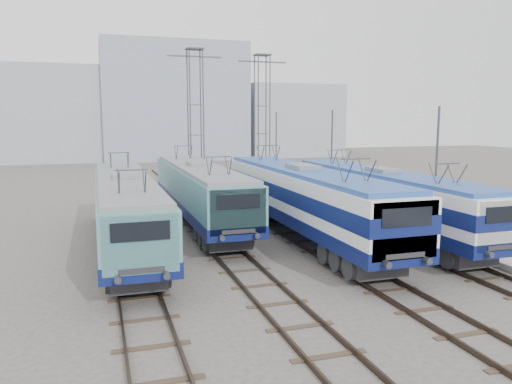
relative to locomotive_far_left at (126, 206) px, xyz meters
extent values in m
plane|color=#514C47|center=(6.75, -5.03, -2.17)|extent=(160.00, 160.00, 0.00)
cube|color=#9E9E99|center=(16.95, 2.97, -2.02)|extent=(4.00, 70.00, 0.30)
cube|color=#0C164E|center=(0.00, 0.21, -0.83)|extent=(2.75, 17.33, 0.58)
cube|color=teal|center=(0.00, 0.21, 0.32)|extent=(2.70, 17.33, 1.73)
cube|color=teal|center=(0.00, -8.12, 0.15)|extent=(2.48, 0.67, 1.96)
cube|color=slate|center=(0.00, 0.21, 1.29)|extent=(2.48, 16.64, 0.19)
cube|color=#262628|center=(0.00, -5.56, -1.55)|extent=(2.02, 3.47, 0.65)
cube|color=#262628|center=(0.00, 5.99, -1.55)|extent=(2.02, 3.47, 0.65)
cube|color=#0C164E|center=(4.50, 4.76, -0.81)|extent=(2.80, 17.67, 0.59)
cube|color=teal|center=(4.50, 4.76, 0.37)|extent=(2.75, 17.67, 1.77)
cube|color=teal|center=(4.50, -3.73, 0.19)|extent=(2.53, 0.69, 2.00)
cube|color=slate|center=(4.50, 4.76, 1.35)|extent=(2.53, 16.96, 0.20)
cube|color=#262628|center=(4.50, -1.13, -1.54)|extent=(2.06, 3.53, 0.66)
cube|color=#262628|center=(4.50, 10.64, -1.54)|extent=(2.06, 3.53, 0.66)
cube|color=#0C164E|center=(9.00, -0.55, -0.75)|extent=(2.93, 18.52, 0.62)
cube|color=white|center=(9.00, -0.55, 0.48)|extent=(2.88, 18.52, 1.85)
cube|color=#0C164E|center=(9.00, -0.55, 0.43)|extent=(2.92, 18.54, 0.72)
cube|color=white|center=(9.00, -9.45, 0.30)|extent=(2.65, 0.72, 2.10)
cube|color=#274D9C|center=(9.00, -0.55, 1.51)|extent=(2.65, 17.78, 0.21)
cube|color=#262628|center=(9.00, -6.72, -1.52)|extent=(2.16, 3.70, 0.69)
cube|color=#262628|center=(9.00, 5.62, -1.52)|extent=(2.16, 3.70, 0.69)
cube|color=#0C164E|center=(13.50, -1.01, -0.84)|extent=(2.73, 17.25, 0.58)
cube|color=white|center=(13.50, -1.01, 0.31)|extent=(2.68, 17.25, 1.73)
cube|color=#0C164E|center=(13.50, -1.01, 0.27)|extent=(2.72, 17.27, 0.67)
cube|color=white|center=(13.50, -9.30, 0.14)|extent=(2.47, 0.67, 1.96)
cube|color=#274D9C|center=(13.50, -1.01, 1.27)|extent=(2.47, 16.56, 0.19)
cube|color=#262628|center=(13.50, -6.76, -1.55)|extent=(2.01, 3.45, 0.65)
cube|color=#262628|center=(13.50, 4.74, -1.55)|extent=(2.01, 3.45, 0.65)
cylinder|color=#3F4247|center=(6.20, 16.42, 3.83)|extent=(0.10, 0.10, 12.00)
cylinder|color=#3F4247|center=(7.30, 16.42, 3.83)|extent=(0.10, 0.10, 12.00)
cylinder|color=#3F4247|center=(6.20, 17.52, 3.83)|extent=(0.10, 0.10, 12.00)
cylinder|color=#3F4247|center=(7.30, 17.52, 3.83)|extent=(0.10, 0.10, 12.00)
cube|color=#3F4247|center=(6.75, 16.97, 9.23)|extent=(4.50, 0.12, 0.12)
cylinder|color=#3F4247|center=(12.70, 18.42, 3.83)|extent=(0.10, 0.10, 12.00)
cylinder|color=#3F4247|center=(13.80, 18.42, 3.83)|extent=(0.10, 0.10, 12.00)
cylinder|color=#3F4247|center=(12.70, 19.52, 3.83)|extent=(0.10, 0.10, 12.00)
cylinder|color=#3F4247|center=(13.80, 19.52, 3.83)|extent=(0.10, 0.10, 12.00)
cube|color=#3F4247|center=(13.25, 18.97, 9.23)|extent=(4.50, 0.12, 0.12)
cylinder|color=#3F4247|center=(15.35, -3.03, 1.33)|extent=(0.12, 0.12, 7.00)
cylinder|color=#3F4247|center=(15.35, 8.97, 1.33)|extent=(0.12, 0.12, 7.00)
cylinder|color=#3F4247|center=(15.35, 20.97, 1.33)|extent=(0.12, 0.12, 7.00)
cube|color=#949CA6|center=(-7.25, 56.97, 4.83)|extent=(18.00, 12.00, 14.00)
cube|color=#8B93A8|center=(10.75, 56.97, 6.83)|extent=(22.00, 14.00, 18.00)
cube|color=#949CA6|center=(30.75, 56.97, 3.83)|extent=(16.00, 12.00, 12.00)
camera|label=1|loc=(-1.23, -24.49, 4.19)|focal=35.00mm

